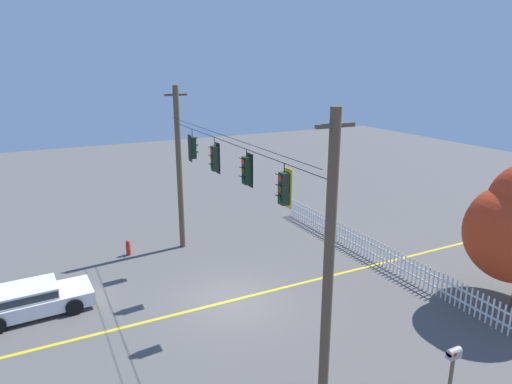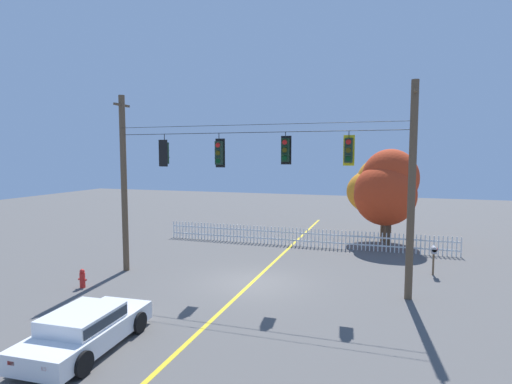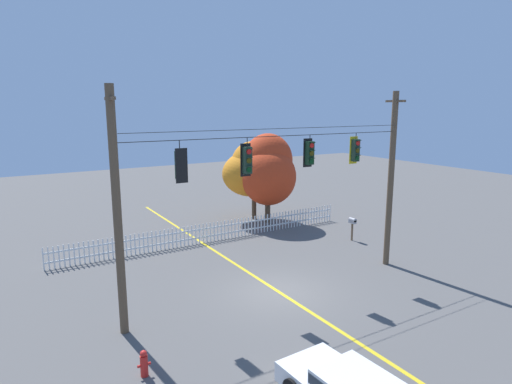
{
  "view_description": "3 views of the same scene",
  "coord_description": "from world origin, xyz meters",
  "views": [
    {
      "loc": [
        14.94,
        -6.47,
        9.14
      ],
      "look_at": [
        -0.38,
        1.29,
        4.28
      ],
      "focal_mm": 31.65,
      "sensor_mm": 36.0,
      "label": 1
    },
    {
      "loc": [
        5.41,
        -16.15,
        5.45
      ],
      "look_at": [
        -0.19,
        1.18,
        3.81
      ],
      "focal_mm": 28.56,
      "sensor_mm": 36.0,
      "label": 2
    },
    {
      "loc": [
        -9.46,
        -13.86,
        7.51
      ],
      "look_at": [
        -0.16,
        1.53,
        3.96
      ],
      "focal_mm": 30.41,
      "sensor_mm": 36.0,
      "label": 3
    }
  ],
  "objects": [
    {
      "name": "fire_hydrant",
      "position": [
        -6.45,
        -2.76,
        0.39
      ],
      "size": [
        0.38,
        0.22,
        0.79
      ],
      "color": "red",
      "rests_on": "ground"
    },
    {
      "name": "white_picket_fence",
      "position": [
        0.63,
        7.65,
        0.55
      ],
      "size": [
        17.4,
        0.06,
        1.1
      ],
      "color": "white",
      "rests_on": "ground"
    },
    {
      "name": "traffic_signal_northbound_secondary",
      "position": [
        3.97,
        0.01,
        5.65
      ],
      "size": [
        0.43,
        0.38,
        1.35
      ],
      "color": "black"
    },
    {
      "name": "traffic_signal_northbound_primary",
      "position": [
        1.45,
        0.01,
        5.67
      ],
      "size": [
        0.43,
        0.38,
        1.32
      ],
      "color": "black"
    },
    {
      "name": "parked_car",
      "position": [
        -2.55,
        -7.12,
        0.6
      ],
      "size": [
        2.1,
        4.25,
        1.15
      ],
      "color": "white",
      "rests_on": "ground"
    },
    {
      "name": "traffic_signal_westbound_side",
      "position": [
        -4.11,
        -0.01,
        5.56
      ],
      "size": [
        0.43,
        0.38,
        1.44
      ],
      "color": "black"
    },
    {
      "name": "autumn_maple_mid",
      "position": [
        5.38,
        9.25,
        3.49
      ],
      "size": [
        3.75,
        3.6,
        5.84
      ],
      "color": "brown",
      "rests_on": "ground"
    },
    {
      "name": "traffic_signal_eastbound_side",
      "position": [
        -1.47,
        0.01,
        5.56
      ],
      "size": [
        0.43,
        0.38,
        1.47
      ],
      "color": "black"
    },
    {
      "name": "autumn_maple_near_fence",
      "position": [
        4.98,
        10.52,
        3.36
      ],
      "size": [
        4.15,
        3.55,
        5.3
      ],
      "color": "brown",
      "rests_on": "ground"
    },
    {
      "name": "signal_support_span",
      "position": [
        0.0,
        -0.0,
        4.19
      ],
      "size": [
        12.87,
        1.1,
        8.21
      ],
      "color": "brown",
      "rests_on": "ground"
    },
    {
      "name": "roadside_mailbox",
      "position": [
        7.53,
        3.66,
        1.08
      ],
      "size": [
        0.25,
        0.44,
        1.32
      ],
      "color": "brown",
      "rests_on": "ground"
    },
    {
      "name": "ground",
      "position": [
        0.0,
        0.0,
        0.0
      ],
      "size": [
        80.0,
        80.0,
        0.0
      ],
      "primitive_type": "plane",
      "color": "#565451"
    },
    {
      "name": "lane_centerline_stripe",
      "position": [
        0.0,
        0.0,
        0.0
      ],
      "size": [
        0.16,
        36.0,
        0.01
      ],
      "primitive_type": "cube",
      "color": "gold",
      "rests_on": "ground"
    }
  ]
}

